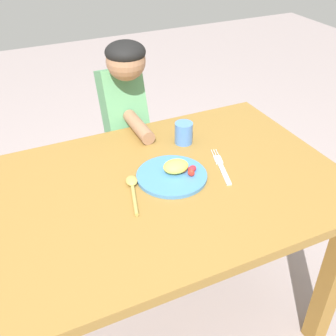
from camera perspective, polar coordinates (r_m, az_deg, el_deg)
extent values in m
plane|color=gray|center=(1.87, -2.43, -21.02)|extent=(8.00, 8.00, 0.00)
cube|color=olive|center=(1.34, -3.16, -3.43)|extent=(1.34, 0.82, 0.03)
cube|color=olive|center=(1.67, 21.86, -14.21)|extent=(0.07, 0.07, 0.70)
cube|color=olive|center=(2.03, 9.16, -1.99)|extent=(0.07, 0.07, 0.70)
cylinder|color=#447FBA|center=(1.38, 0.52, -1.10)|extent=(0.24, 0.24, 0.01)
ellipsoid|color=#EFDA4C|center=(1.38, 1.10, 0.24)|extent=(0.09, 0.07, 0.04)
ellipsoid|color=red|center=(1.36, 3.25, -0.67)|extent=(0.03, 0.03, 0.03)
ellipsoid|color=red|center=(1.38, 3.38, -0.12)|extent=(0.04, 0.04, 0.02)
ellipsoid|color=red|center=(1.38, 2.11, -0.07)|extent=(0.03, 0.04, 0.02)
cube|color=silver|center=(1.41, 7.87, -0.80)|extent=(0.05, 0.13, 0.01)
cube|color=silver|center=(1.47, 7.00, 1.15)|extent=(0.04, 0.05, 0.01)
cylinder|color=silver|center=(1.51, 6.91, 2.13)|extent=(0.02, 0.04, 0.00)
cylinder|color=silver|center=(1.51, 6.58, 2.10)|extent=(0.02, 0.04, 0.00)
cylinder|color=silver|center=(1.51, 6.25, 2.08)|extent=(0.02, 0.04, 0.00)
cylinder|color=tan|center=(1.28, -4.69, -4.50)|extent=(0.05, 0.14, 0.01)
ellipsoid|color=tan|center=(1.35, -5.09, -1.77)|extent=(0.05, 0.06, 0.02)
cylinder|color=#4E7FCC|center=(1.55, 2.21, 4.91)|extent=(0.07, 0.07, 0.08)
cube|color=#364D64|center=(2.07, -5.91, -3.05)|extent=(0.18, 0.12, 0.57)
cube|color=#599966|center=(1.77, -6.12, 7.79)|extent=(0.17, 0.23, 0.39)
sphere|color=#9E7051|center=(1.63, -5.91, 14.65)|extent=(0.15, 0.15, 0.15)
ellipsoid|color=black|center=(1.62, -5.99, 15.81)|extent=(0.16, 0.16, 0.08)
cylinder|color=#9E7051|center=(1.63, -4.15, 5.79)|extent=(0.05, 0.21, 0.05)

